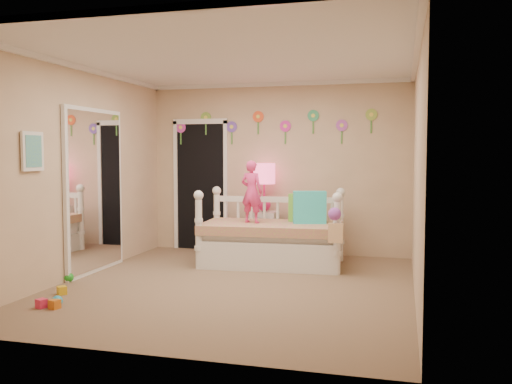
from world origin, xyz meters
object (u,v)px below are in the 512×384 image
(daybed, at_px, (272,227))
(child, at_px, (252,192))
(table_lamp, at_px, (264,180))
(nightstand, at_px, (264,233))

(daybed, relative_size, child, 2.25)
(child, bearing_deg, daybed, -153.47)
(child, xyz_separation_m, table_lamp, (-0.02, 0.79, 0.13))
(nightstand, bearing_deg, daybed, -63.75)
(daybed, height_order, child, child)
(child, distance_m, nightstand, 1.04)
(daybed, xyz_separation_m, table_lamp, (-0.29, 0.72, 0.62))
(daybed, bearing_deg, table_lamp, 108.34)
(daybed, distance_m, nightstand, 0.80)
(daybed, height_order, nightstand, daybed)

